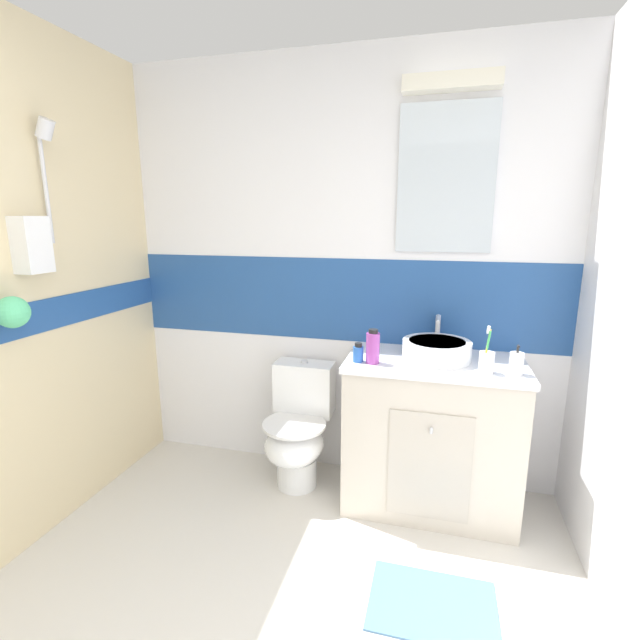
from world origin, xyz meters
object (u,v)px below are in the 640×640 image
at_px(toilet, 298,430).
at_px(lotion_bottle_short, 358,353).
at_px(soap_dispenser, 516,363).
at_px(toothbrush_cup, 486,361).
at_px(sink_basin, 437,349).
at_px(mouthwash_bottle, 373,347).

distance_m(toilet, lotion_bottle_short, 0.69).
bearing_deg(soap_dispenser, toothbrush_cup, -174.28).
bearing_deg(sink_basin, toilet, -179.35).
xyz_separation_m(toilet, lotion_bottle_short, (0.38, -0.15, 0.55)).
height_order(toothbrush_cup, mouthwash_bottle, toothbrush_cup).
distance_m(sink_basin, toilet, 0.95).
xyz_separation_m(toothbrush_cup, soap_dispenser, (0.14, 0.01, -0.01)).
bearing_deg(mouthwash_bottle, toothbrush_cup, -1.12).
relative_size(sink_basin, soap_dispenser, 2.71).
relative_size(toilet, soap_dispenser, 4.96).
bearing_deg(mouthwash_bottle, sink_basin, 26.15).
height_order(toothbrush_cup, lotion_bottle_short, toothbrush_cup).
relative_size(toilet, toothbrush_cup, 3.12).
xyz_separation_m(sink_basin, toothbrush_cup, (0.24, -0.17, 0.01)).
relative_size(mouthwash_bottle, lotion_bottle_short, 1.78).
bearing_deg(toothbrush_cup, mouthwash_bottle, 178.88).
xyz_separation_m(soap_dispenser, mouthwash_bottle, (-0.69, -0.00, 0.03)).
relative_size(soap_dispenser, lotion_bottle_short, 1.47).
bearing_deg(soap_dispenser, lotion_bottle_short, -179.84).
distance_m(soap_dispenser, lotion_bottle_short, 0.76).
xyz_separation_m(sink_basin, lotion_bottle_short, (-0.39, -0.16, -0.01)).
xyz_separation_m(sink_basin, soap_dispenser, (0.37, -0.15, 0.00)).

